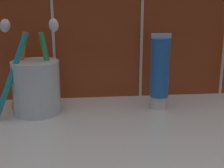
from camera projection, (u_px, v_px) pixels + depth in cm
name	position (u px, v px, depth cm)	size (l,w,h in cm)	color
sink_counter	(150.00, 137.00, 46.75)	(67.12, 35.44, 2.00)	silver
toothbrush_cup	(35.00, 85.00, 52.68)	(12.36, 8.80, 16.12)	silver
toothpaste_tube	(160.00, 72.00, 54.31)	(3.41, 3.25, 13.37)	white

